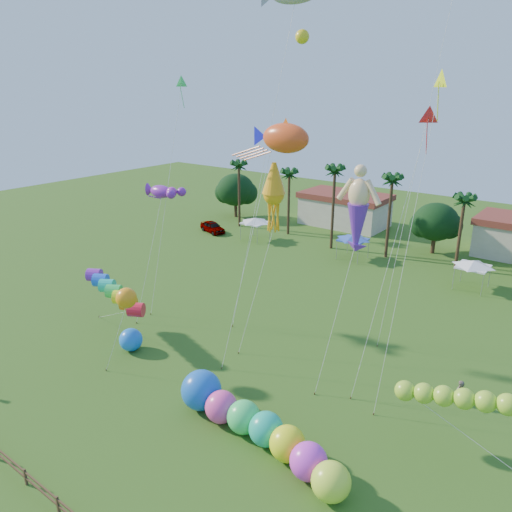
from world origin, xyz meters
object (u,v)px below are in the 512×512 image
Objects in this scene: car_a at (213,227)px; spectator_b at (460,393)px; blue_ball at (131,340)px; caterpillar_inflatable at (253,424)px.

spectator_b reaches higher than car_a.
car_a is 2.51× the size of blue_ball.
car_a is at bearing 121.00° from blue_ball.
caterpillar_inflatable is at bearing -117.66° from car_a.
caterpillar_inflatable is at bearing -10.11° from blue_ball.
car_a is 2.65× the size of spectator_b.
blue_ball is (-14.14, 2.52, -0.19)m from caterpillar_inflatable.
car_a is at bearing 142.73° from caterpillar_inflatable.
spectator_b is at bearing 59.33° from caterpillar_inflatable.
blue_ball is at bearing -97.44° from spectator_b.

